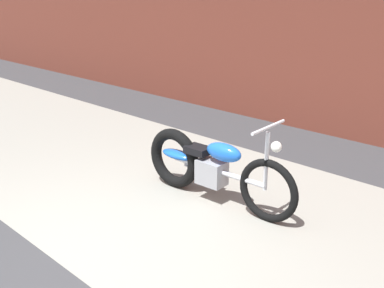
# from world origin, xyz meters

# --- Properties ---
(ground_plane) EXTENTS (80.00, 80.00, 0.00)m
(ground_plane) POSITION_xyz_m (0.00, 0.00, 0.00)
(ground_plane) COLOR #38383A
(sidewalk_slab) EXTENTS (36.00, 3.50, 0.01)m
(sidewalk_slab) POSITION_xyz_m (0.00, 1.75, 0.00)
(sidewalk_slab) COLOR gray
(sidewalk_slab) RESTS_ON ground
(motorcycle_blue) EXTENTS (2.01, 0.58, 1.03)m
(motorcycle_blue) POSITION_xyz_m (0.03, 1.86, 0.40)
(motorcycle_blue) COLOR black
(motorcycle_blue) RESTS_ON ground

